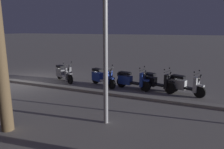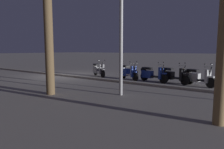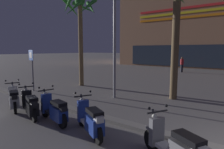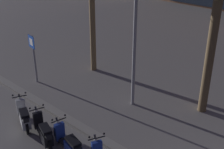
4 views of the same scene
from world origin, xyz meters
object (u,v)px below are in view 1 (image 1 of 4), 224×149
scooter_silver_mid_rear (184,85)px  scooter_grey_tail_end (63,73)px  scooter_black_far_back (155,81)px  scooter_blue_last_in_row (130,80)px  scooter_blue_gap_after_mid (101,77)px

scooter_silver_mid_rear → scooter_grey_tail_end: (6.52, 0.07, 0.01)m
scooter_black_far_back → scooter_blue_last_in_row: size_ratio=0.96×
scooter_black_far_back → scooter_grey_tail_end: 5.19m
scooter_grey_tail_end → scooter_silver_mid_rear: bearing=-179.3°
scooter_grey_tail_end → scooter_blue_gap_after_mid: bearing=178.5°
scooter_silver_mid_rear → scooter_black_far_back: (1.33, -0.06, -0.00)m
scooter_blue_last_in_row → scooter_black_far_back: bearing=-171.8°
scooter_blue_gap_after_mid → scooter_grey_tail_end: bearing=-1.5°
scooter_black_far_back → scooter_blue_last_in_row: 1.18m
scooter_silver_mid_rear → scooter_blue_gap_after_mid: bearing=1.9°
scooter_silver_mid_rear → scooter_black_far_back: size_ratio=0.93×
scooter_silver_mid_rear → scooter_grey_tail_end: same height
scooter_black_far_back → scooter_blue_gap_after_mid: (2.75, 0.20, 0.01)m
scooter_blue_last_in_row → scooter_silver_mid_rear: bearing=-177.6°
scooter_black_far_back → scooter_blue_last_in_row: bearing=8.2°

